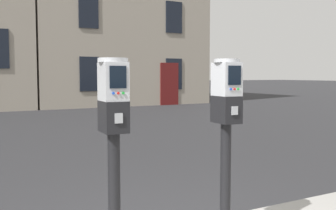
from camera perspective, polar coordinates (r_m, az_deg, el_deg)
name	(u,v)px	position (r m, az deg, el deg)	size (l,w,h in m)	color
parking_meter_near_kerb	(114,123)	(2.92, -7.74, -2.59)	(0.23, 0.26, 1.50)	black
parking_meter_twin_adjacent	(226,115)	(3.41, 8.26, -1.45)	(0.23, 0.26, 1.52)	black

